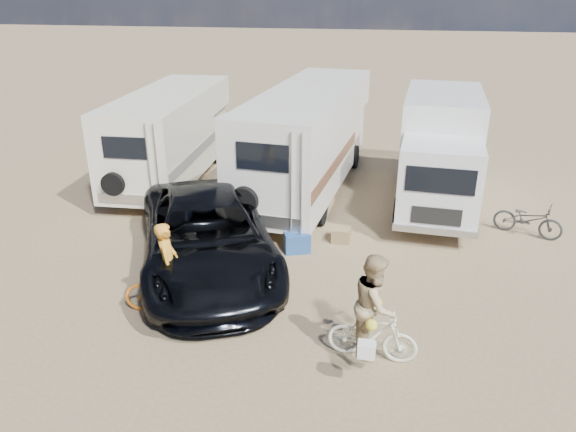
% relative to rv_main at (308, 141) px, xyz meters
% --- Properties ---
extents(ground, '(140.00, 140.00, 0.00)m').
position_rel_rv_main_xyz_m(ground, '(0.12, -7.27, -1.56)').
color(ground, '#937A57').
rests_on(ground, ground).
extents(rv_main, '(3.23, 8.67, 3.11)m').
position_rel_rv_main_xyz_m(rv_main, '(0.00, 0.00, 0.00)').
color(rv_main, white).
rests_on(rv_main, ground).
extents(rv_left, '(2.42, 6.79, 2.88)m').
position_rel_rv_main_xyz_m(rv_left, '(-4.47, 0.06, -0.12)').
color(rv_left, beige).
rests_on(rv_left, ground).
extents(box_truck, '(2.55, 6.00, 3.15)m').
position_rel_rv_main_xyz_m(box_truck, '(3.87, -0.73, 0.02)').
color(box_truck, silver).
rests_on(box_truck, ground).
extents(dark_suv, '(4.94, 6.69, 1.69)m').
position_rel_rv_main_xyz_m(dark_suv, '(-1.44, -5.57, -0.71)').
color(dark_suv, black).
rests_on(dark_suv, ground).
extents(bike_man, '(1.88, 1.09, 0.94)m').
position_rel_rv_main_xyz_m(bike_man, '(-1.68, -7.25, -1.09)').
color(bike_man, '#CE6615').
rests_on(bike_man, ground).
extents(bike_woman, '(1.59, 0.58, 0.94)m').
position_rel_rv_main_xyz_m(bike_woman, '(2.33, -8.13, -1.09)').
color(bike_woman, beige).
rests_on(bike_woman, ground).
extents(rider_man, '(0.56, 0.70, 1.69)m').
position_rel_rv_main_xyz_m(rider_man, '(-1.68, -7.25, -0.71)').
color(rider_man, orange).
rests_on(rider_man, ground).
extents(rider_woman, '(0.78, 0.95, 1.84)m').
position_rel_rv_main_xyz_m(rider_woman, '(2.33, -8.13, -0.64)').
color(rider_woman, tan).
rests_on(rider_woman, ground).
extents(bike_parked, '(1.79, 1.18, 0.89)m').
position_rel_rv_main_xyz_m(bike_parked, '(6.08, -2.35, -1.11)').
color(bike_parked, '#2A2D2B').
rests_on(bike_parked, ground).
extents(cooler, '(0.72, 0.62, 0.49)m').
position_rel_rv_main_xyz_m(cooler, '(0.39, -4.31, -1.31)').
color(cooler, '#254987').
rests_on(cooler, ground).
extents(crate, '(0.46, 0.46, 0.36)m').
position_rel_rv_main_xyz_m(crate, '(1.39, -3.57, -1.38)').
color(crate, olive).
rests_on(crate, ground).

